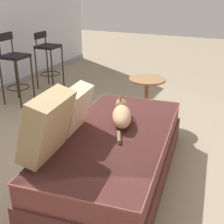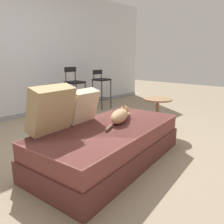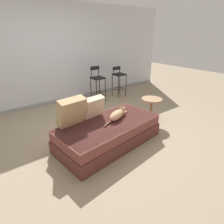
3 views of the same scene
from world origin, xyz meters
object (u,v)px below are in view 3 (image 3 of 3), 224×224
Objects in this scene: couch at (109,133)px; side_table at (151,107)px; throw_pillow_corner at (71,112)px; bar_stool_near_window at (98,82)px; throw_pillow_middle at (93,107)px; cat at (117,114)px; bar_stool_by_doorway at (119,79)px.

couch is 3.56× the size of side_table.
bar_stool_near_window is (1.64, 1.71, -0.12)m from throw_pillow_corner.
throw_pillow_middle is 0.56× the size of cat.
throw_pillow_corner reaches higher than side_table.
throw_pillow_middle is at bearing 171.49° from side_table.
throw_pillow_corner reaches higher than couch.
bar_stool_by_doorway is 1.64× the size of side_table.
couch is at bearing -118.69° from bar_stool_near_window.
bar_stool_near_window is at bearing 179.92° from bar_stool_by_doorway.
couch is at bearing -173.57° from side_table.
bar_stool_near_window is at bearing 54.55° from throw_pillow_middle.
cat is at bearing 9.12° from couch.
bar_stool_near_window reaches higher than bar_stool_by_doorway.
throw_pillow_corner reaches higher than cat.
throw_pillow_middle is 2.04m from bar_stool_near_window.
bar_stool_near_window reaches higher than throw_pillow_corner.
couch is at bearing -76.10° from throw_pillow_middle.
couch is 3.96× the size of throw_pillow_corner.
throw_pillow_middle is (0.46, 0.05, -0.05)m from throw_pillow_corner.
couch is 1.28m from side_table.
bar_stool_near_window is (0.87, 1.97, 0.05)m from cat.
couch is 4.87× the size of throw_pillow_middle.
cat is (0.22, 0.04, 0.28)m from couch.
throw_pillow_corner is 0.83m from cat.
side_table is at bearing -8.51° from throw_pillow_middle.
bar_stool_near_window is 1.81× the size of side_table.
side_table is at bearing -4.75° from throw_pillow_corner.
bar_stool_near_window reaches higher than couch.
couch is 0.54m from throw_pillow_middle.
throw_pillow_corner is 0.55× the size of bar_stool_by_doorway.
bar_stool_by_doorway is (0.78, -0.00, -0.01)m from bar_stool_near_window.
couch is 1.97× the size of bar_stool_near_window.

